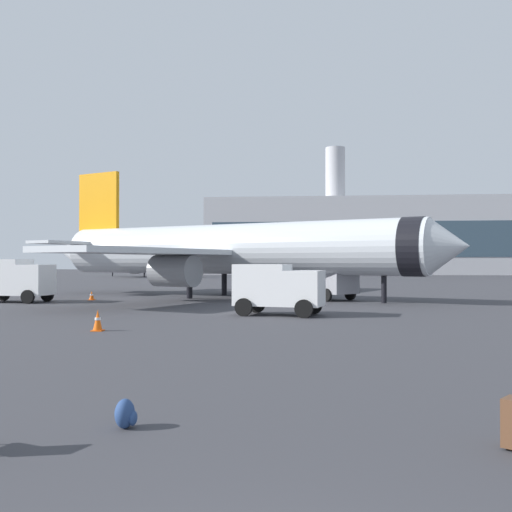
# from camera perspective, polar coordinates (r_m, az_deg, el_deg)

# --- Properties ---
(airplane_at_gate) EXTENTS (33.99, 31.21, 10.50)m
(airplane_at_gate) POSITION_cam_1_polar(r_m,az_deg,el_deg) (44.16, -2.89, 0.64)
(airplane_at_gate) COLOR silver
(airplane_at_gate) RESTS_ON ground
(airplane_taxiing) EXTENTS (20.54, 18.79, 6.21)m
(airplane_taxiing) POSITION_cam_1_polar(r_m,az_deg,el_deg) (107.63, -10.96, -0.87)
(airplane_taxiing) COLOR silver
(airplane_taxiing) RESTS_ON ground
(service_truck) EXTENTS (5.00, 2.94, 2.90)m
(service_truck) POSITION_cam_1_polar(r_m,az_deg,el_deg) (42.20, -22.73, -2.05)
(service_truck) COLOR white
(service_truck) RESTS_ON ground
(fuel_truck) EXTENTS (5.97, 5.91, 3.20)m
(fuel_truck) POSITION_cam_1_polar(r_m,az_deg,el_deg) (42.20, 5.92, -1.86)
(fuel_truck) COLOR gray
(fuel_truck) RESTS_ON ground
(cargo_van) EXTENTS (4.73, 3.14, 2.60)m
(cargo_van) POSITION_cam_1_polar(r_m,az_deg,el_deg) (29.45, 2.16, -3.05)
(cargo_van) COLOR white
(cargo_van) RESTS_ON ground
(safety_cone_near) EXTENTS (0.44, 0.44, 0.84)m
(safety_cone_near) POSITION_cam_1_polar(r_m,az_deg,el_deg) (23.66, -15.34, -6.15)
(safety_cone_near) COLOR #F2590C
(safety_cone_near) RESTS_ON ground
(safety_cone_mid) EXTENTS (0.44, 0.44, 0.65)m
(safety_cone_mid) POSITION_cam_1_polar(r_m,az_deg,el_deg) (42.88, -15.90, -3.77)
(safety_cone_mid) COLOR #F2590C
(safety_cone_mid) RESTS_ON ground
(traveller_backpack) EXTENTS (0.36, 0.40, 0.48)m
(traveller_backpack) POSITION_cam_1_polar(r_m,az_deg,el_deg) (10.00, -12.72, -14.96)
(traveller_backpack) COLOR navy
(traveller_backpack) RESTS_ON ground
(terminal_building) EXTENTS (74.19, 19.69, 28.56)m
(terminal_building) POSITION_cam_1_polar(r_m,az_deg,el_deg) (132.32, 11.59, 1.90)
(terminal_building) COLOR #B2B2B7
(terminal_building) RESTS_ON ground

